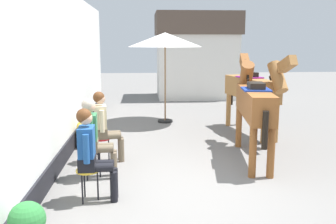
{
  "coord_description": "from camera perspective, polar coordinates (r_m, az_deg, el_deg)",
  "views": [
    {
      "loc": [
        -0.86,
        -5.58,
        2.32
      ],
      "look_at": [
        -0.4,
        1.2,
        1.05
      ],
      "focal_mm": 40.22,
      "sensor_mm": 36.0,
      "label": 1
    }
  ],
  "objects": [
    {
      "name": "ground_plane",
      "position": [
        8.93,
        1.79,
        -4.48
      ],
      "size": [
        40.0,
        40.0,
        0.0
      ],
      "primitive_type": "plane",
      "color": "slate"
    },
    {
      "name": "pub_facade_wall",
      "position": [
        7.32,
        -17.24,
        3.97
      ],
      "size": [
        0.34,
        14.0,
        3.4
      ],
      "color": "white",
      "rests_on": "ground_plane"
    },
    {
      "name": "distant_cottage",
      "position": [
        16.02,
        4.28,
        8.7
      ],
      "size": [
        3.4,
        2.6,
        3.5
      ],
      "color": "silver",
      "rests_on": "ground_plane"
    },
    {
      "name": "seated_visitor_near",
      "position": [
        5.59,
        -11.55,
        -5.66
      ],
      "size": [
        0.61,
        0.49,
        1.39
      ],
      "color": "gold",
      "rests_on": "ground_plane"
    },
    {
      "name": "seated_visitor_middle",
      "position": [
        6.52,
        -11.1,
        -3.3
      ],
      "size": [
        0.61,
        0.49,
        1.39
      ],
      "color": "black",
      "rests_on": "ground_plane"
    },
    {
      "name": "seated_visitor_far",
      "position": [
        7.38,
        -9.66,
        -1.64
      ],
      "size": [
        0.61,
        0.49,
        1.39
      ],
      "color": "red",
      "rests_on": "ground_plane"
    },
    {
      "name": "saddled_horse_near",
      "position": [
        7.59,
        12.8,
        1.52
      ],
      "size": [
        0.72,
        2.99,
        2.06
      ],
      "color": "brown",
      "rests_on": "ground_plane"
    },
    {
      "name": "saddled_horse_far",
      "position": [
        9.63,
        12.82,
        3.4
      ],
      "size": [
        0.89,
        2.96,
        2.06
      ],
      "color": "#9E6B38",
      "rests_on": "ground_plane"
    },
    {
      "name": "flower_planter_farthest",
      "position": [
        8.59,
        -12.36,
        -3.03
      ],
      "size": [
        0.43,
        0.43,
        0.64
      ],
      "color": "brown",
      "rests_on": "ground_plane"
    },
    {
      "name": "cafe_parasol",
      "position": [
        10.81,
        -0.44,
        10.81
      ],
      "size": [
        2.1,
        2.1,
        2.58
      ],
      "color": "black",
      "rests_on": "ground_plane"
    }
  ]
}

